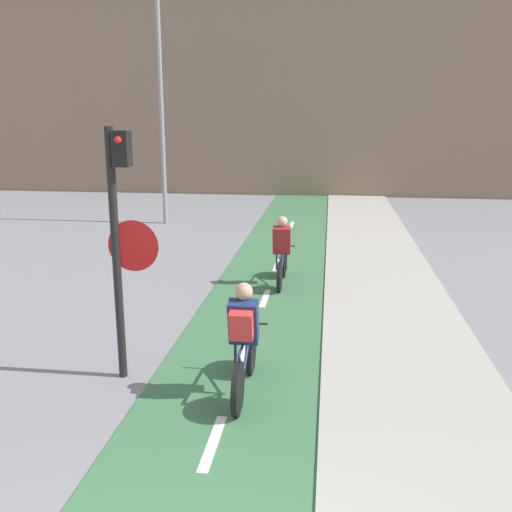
# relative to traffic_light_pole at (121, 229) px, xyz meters

# --- Properties ---
(building_row_background) EXTENTS (60.00, 5.20, 8.85)m
(building_row_background) POSITION_rel_traffic_light_pole_xyz_m (1.46, 20.41, 2.38)
(building_row_background) COLOR #89705B
(building_row_background) RESTS_ON ground_plane
(traffic_light_pole) EXTENTS (0.67, 0.25, 3.33)m
(traffic_light_pole) POSITION_rel_traffic_light_pole_xyz_m (0.00, 0.00, 0.00)
(traffic_light_pole) COLOR black
(traffic_light_pole) RESTS_ON ground_plane
(street_lamp_far) EXTENTS (0.36, 0.36, 7.63)m
(street_lamp_far) POSITION_rel_traffic_light_pole_xyz_m (-2.64, 10.92, 2.55)
(street_lamp_far) COLOR gray
(street_lamp_far) RESTS_ON ground_plane
(cyclist_near) EXTENTS (0.46, 1.76, 1.48)m
(cyclist_near) POSITION_rel_traffic_light_pole_xyz_m (1.63, -0.30, -1.34)
(cyclist_near) COLOR black
(cyclist_near) RESTS_ON ground_plane
(cyclist_far) EXTENTS (0.46, 1.69, 1.45)m
(cyclist_far) POSITION_rel_traffic_light_pole_xyz_m (1.69, 4.54, -1.39)
(cyclist_far) COLOR black
(cyclist_far) RESTS_ON ground_plane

